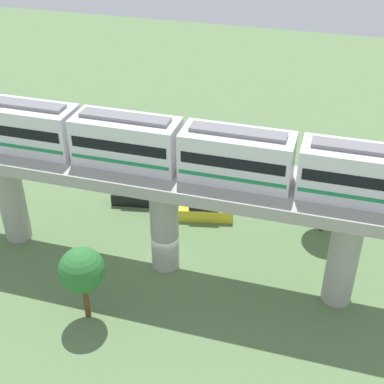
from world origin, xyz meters
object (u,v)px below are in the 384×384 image
(tree_near_viaduct, at_px, (82,270))
(train, at_px, (180,148))
(parked_car_yellow, at_px, (206,208))
(tree_mid_lot, at_px, (328,185))
(parked_car_black, at_px, (138,194))
(parked_car_silver, at_px, (169,164))

(tree_near_viaduct, bearing_deg, train, -34.98)
(tree_near_viaduct, bearing_deg, parked_car_yellow, -18.53)
(tree_near_viaduct, bearing_deg, tree_mid_lot, -44.80)
(train, distance_m, parked_car_yellow, 10.76)
(parked_car_yellow, xyz_separation_m, tree_mid_lot, (0.73, -8.92, 3.28))
(parked_car_black, bearing_deg, parked_car_silver, -19.38)
(train, relative_size, tree_near_viaduct, 5.33)
(parked_car_silver, distance_m, tree_mid_lot, 15.22)
(parked_car_yellow, relative_size, parked_car_black, 1.01)
(train, distance_m, parked_car_black, 12.53)
(tree_near_viaduct, bearing_deg, parked_car_black, 7.47)
(parked_car_yellow, distance_m, parked_car_black, 5.89)
(parked_car_black, bearing_deg, train, -149.77)
(parked_car_black, bearing_deg, parked_car_yellow, -104.87)
(parked_car_yellow, height_order, tree_near_viaduct, tree_near_viaduct)
(parked_car_yellow, distance_m, parked_car_silver, 7.71)
(parked_car_yellow, relative_size, tree_mid_lot, 0.77)
(train, height_order, tree_near_viaduct, train)
(parked_car_black, height_order, tree_mid_lot, tree_mid_lot)
(train, bearing_deg, parked_car_yellow, 0.37)
(train, relative_size, tree_mid_lot, 4.72)
(train, distance_m, tree_near_viaduct, 9.28)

